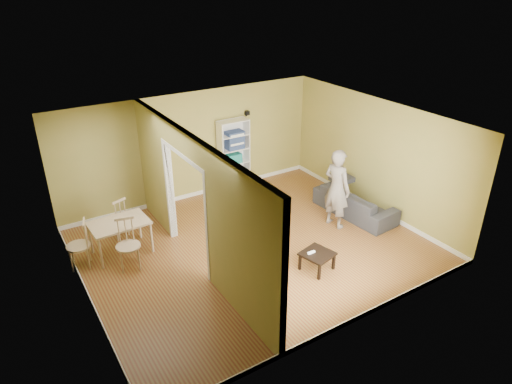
# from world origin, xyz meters

# --- Properties ---
(room_shell) EXTENTS (6.50, 6.50, 6.50)m
(room_shell) POSITION_xyz_m (0.00, 0.00, 1.30)
(room_shell) COLOR olive
(room_shell) RESTS_ON ground
(partition) EXTENTS (0.22, 5.50, 2.60)m
(partition) POSITION_xyz_m (-1.20, 0.00, 1.30)
(partition) COLOR #A39448
(partition) RESTS_ON ground
(wall_speaker) EXTENTS (0.10, 0.10, 0.10)m
(wall_speaker) POSITION_xyz_m (1.50, 2.69, 1.90)
(wall_speaker) COLOR black
(wall_speaker) RESTS_ON room_shell
(sofa) EXTENTS (2.06, 1.01, 0.76)m
(sofa) POSITION_xyz_m (2.70, -0.06, 0.38)
(sofa) COLOR black
(sofa) RESTS_ON ground
(person) EXTENTS (0.84, 0.71, 2.07)m
(person) POSITION_xyz_m (1.98, -0.20, 1.04)
(person) COLOR slate
(person) RESTS_ON ground
(bookshelf) EXTENTS (0.77, 0.34, 1.83)m
(bookshelf) POSITION_xyz_m (1.02, 2.60, 0.92)
(bookshelf) COLOR white
(bookshelf) RESTS_ON ground
(paper_box_navy_a) EXTENTS (0.39, 0.26, 0.20)m
(paper_box_navy_a) POSITION_xyz_m (1.06, 2.56, 0.49)
(paper_box_navy_a) COLOR navy
(paper_box_navy_a) RESTS_ON bookshelf
(paper_box_teal) EXTENTS (0.46, 0.30, 0.23)m
(paper_box_teal) POSITION_xyz_m (0.96, 2.56, 0.86)
(paper_box_teal) COLOR #15544B
(paper_box_teal) RESTS_ON bookshelf
(paper_box_navy_b) EXTENTS (0.43, 0.28, 0.22)m
(paper_box_navy_b) POSITION_xyz_m (1.05, 2.56, 1.22)
(paper_box_navy_b) COLOR navy
(paper_box_navy_b) RESTS_ON bookshelf
(paper_box_navy_c) EXTENTS (0.43, 0.28, 0.22)m
(paper_box_navy_c) POSITION_xyz_m (1.06, 2.56, 1.44)
(paper_box_navy_c) COLOR navy
(paper_box_navy_c) RESTS_ON bookshelf
(coffee_table) EXTENTS (0.54, 0.54, 0.36)m
(coffee_table) POSITION_xyz_m (0.60, -1.30, 0.31)
(coffee_table) COLOR black
(coffee_table) RESTS_ON ground
(game_controller) EXTENTS (0.16, 0.04, 0.03)m
(game_controller) POSITION_xyz_m (0.50, -1.24, 0.37)
(game_controller) COLOR white
(game_controller) RESTS_ON coffee_table
(dining_table) EXTENTS (1.09, 0.73, 0.68)m
(dining_table) POSITION_xyz_m (-2.31, 1.20, 0.61)
(dining_table) COLOR tan
(dining_table) RESTS_ON ground
(chair_left) EXTENTS (0.54, 0.54, 0.96)m
(chair_left) POSITION_xyz_m (-3.11, 1.14, 0.48)
(chair_left) COLOR tan
(chair_left) RESTS_ON ground
(chair_near) EXTENTS (0.54, 0.54, 0.99)m
(chair_near) POSITION_xyz_m (-2.33, 0.61, 0.50)
(chair_near) COLOR tan
(chair_near) RESTS_ON ground
(chair_far) EXTENTS (0.53, 0.53, 0.90)m
(chair_far) POSITION_xyz_m (-2.18, 1.86, 0.45)
(chair_far) COLOR tan
(chair_far) RESTS_ON ground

